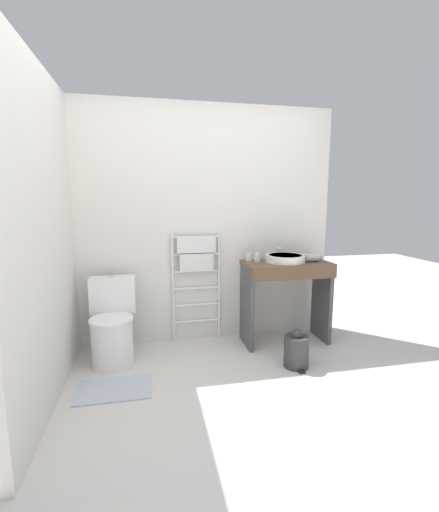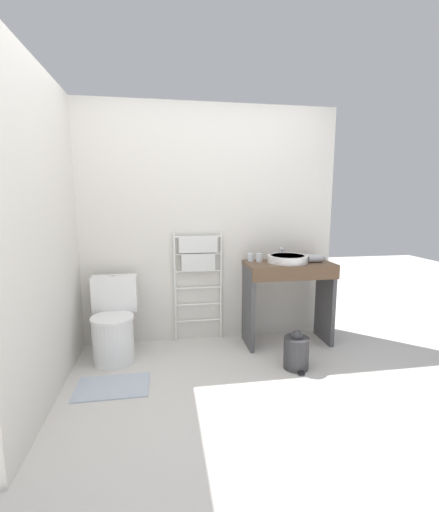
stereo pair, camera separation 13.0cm
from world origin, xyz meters
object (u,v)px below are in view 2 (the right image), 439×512
Objects in this scene: cup_near_wall at (251,257)px; cup_near_edge at (259,258)px; sink_basin at (287,259)px; trash_bin at (296,352)px; toilet at (114,326)px; hair_dryer at (315,258)px; towel_radiator at (198,264)px.

cup_near_wall is 0.96× the size of cup_near_edge.
trash_bin is (-0.10, -0.53, -0.73)m from sink_basin.
trash_bin is at bearing -15.96° from toilet.
cup_near_wall is 0.42× the size of hair_dryer.
cup_near_wall reaches higher than toilet.
towel_radiator is 0.89m from sink_basin.
hair_dryer is at bearing -11.62° from towel_radiator.
towel_radiator is 1.17m from hair_dryer.
sink_basin is 1.15× the size of trash_bin.
cup_near_edge is (-0.27, 0.07, 0.01)m from sink_basin.
toilet is at bearing -171.12° from cup_near_wall.
toilet is at bearing 164.04° from trash_bin.
cup_near_edge is 0.97m from trash_bin.
towel_radiator reaches higher than trash_bin.
hair_dryer is (0.55, -0.10, -0.00)m from cup_near_edge.
sink_basin is at bearing -13.47° from towel_radiator.
cup_near_edge is at bearing -12.50° from towel_radiator.
toilet is 1.90× the size of sink_basin.
trash_bin is at bearing -43.93° from towel_radiator.
cup_near_wall is 0.09m from cup_near_edge.
sink_basin is 0.28m from hair_dryer.
toilet is 9.19× the size of cup_near_wall.
cup_near_wall is (0.53, -0.08, 0.07)m from towel_radiator.
sink_basin reaches higher than trash_bin.
cup_near_edge is 0.56m from hair_dryer.
towel_radiator is at bearing 136.07° from trash_bin.
trash_bin is at bearing -69.71° from cup_near_wall.
cup_near_edge reaches higher than cup_near_wall.
towel_radiator is (0.81, 0.29, 0.49)m from toilet.
toilet is at bearing -160.32° from towel_radiator.
cup_near_wall is 0.24× the size of trash_bin.
toilet is 8.81× the size of cup_near_edge.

